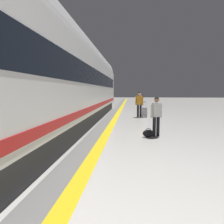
# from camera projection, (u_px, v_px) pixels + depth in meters

# --- Properties ---
(safety_line_strip) EXTENTS (0.36, 80.00, 0.01)m
(safety_line_strip) POSITION_uv_depth(u_px,v_px,m) (106.00, 134.00, 8.65)
(safety_line_strip) COLOR yellow
(safety_line_strip) RESTS_ON ground
(tactile_edge_band) EXTENTS (0.74, 80.00, 0.01)m
(tactile_edge_band) POSITION_uv_depth(u_px,v_px,m) (97.00, 134.00, 8.68)
(tactile_edge_band) COLOR slate
(tactile_edge_band) RESTS_ON ground
(high_speed_train) EXTENTS (2.94, 32.18, 4.97)m
(high_speed_train) POSITION_uv_depth(u_px,v_px,m) (26.00, 68.00, 6.43)
(high_speed_train) COLOR #38383D
(high_speed_train) RESTS_ON ground
(passenger_near) EXTENTS (0.55, 0.23, 1.75)m
(passenger_near) POSITION_uv_depth(u_px,v_px,m) (139.00, 102.00, 14.28)
(passenger_near) COLOR black
(passenger_near) RESTS_ON ground
(suitcase_near) EXTENTS (0.42, 0.32, 1.07)m
(suitcase_near) POSITION_uv_depth(u_px,v_px,m) (144.00, 112.00, 14.18)
(suitcase_near) COLOR #9E9EA3
(suitcase_near) RESTS_ON ground
(passenger_mid) EXTENTS (0.47, 0.29, 1.58)m
(passenger_mid) POSITION_uv_depth(u_px,v_px,m) (156.00, 113.00, 8.19)
(passenger_mid) COLOR black
(passenger_mid) RESTS_ON ground
(duffel_bag_mid) EXTENTS (0.44, 0.26, 0.36)m
(duffel_bag_mid) POSITION_uv_depth(u_px,v_px,m) (148.00, 133.00, 8.07)
(duffel_bag_mid) COLOR black
(duffel_bag_mid) RESTS_ON ground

